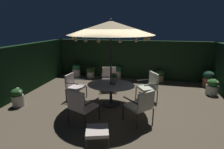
# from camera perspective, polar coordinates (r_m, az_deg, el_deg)

# --- Properties ---
(ground_plane) EXTENTS (8.02, 6.89, 0.02)m
(ground_plane) POSITION_cam_1_polar(r_m,az_deg,el_deg) (6.04, 2.27, -9.83)
(ground_plane) COLOR brown
(hedge_backdrop_rear) EXTENTS (8.02, 0.30, 1.89)m
(hedge_backdrop_rear) POSITION_cam_1_polar(r_m,az_deg,el_deg) (8.86, 6.17, 4.94)
(hedge_backdrop_rear) COLOR black
(hedge_backdrop_rear) RESTS_ON ground_plane
(hedge_backdrop_left) EXTENTS (0.30, 6.89, 1.89)m
(hedge_backdrop_left) POSITION_cam_1_polar(r_m,az_deg,el_deg) (7.39, -28.58, 0.91)
(hedge_backdrop_left) COLOR black
(hedge_backdrop_left) RESTS_ON ground_plane
(patio_dining_table) EXTENTS (1.59, 1.27, 0.71)m
(patio_dining_table) POSITION_cam_1_polar(r_m,az_deg,el_deg) (5.84, -0.36, -4.53)
(patio_dining_table) COLOR #2A2931
(patio_dining_table) RESTS_ON ground_plane
(patio_umbrella) EXTENTS (2.68, 2.68, 2.81)m
(patio_umbrella) POSITION_cam_1_polar(r_m,az_deg,el_deg) (5.48, -0.39, 15.01)
(patio_umbrella) COLOR #2C2834
(patio_umbrella) RESTS_ON ground_plane
(centerpiece_planter) EXTENTS (0.25, 0.25, 0.39)m
(centerpiece_planter) POSITION_cam_1_polar(r_m,az_deg,el_deg) (5.74, 0.72, -1.01)
(centerpiece_planter) COLOR tan
(centerpiece_planter) RESTS_ON patio_dining_table
(patio_chair_north) EXTENTS (0.75, 0.70, 0.93)m
(patio_chair_north) POSITION_cam_1_polar(r_m,az_deg,el_deg) (7.21, -0.90, -0.81)
(patio_chair_north) COLOR #323035
(patio_chair_north) RESTS_ON ground_plane
(patio_chair_northeast) EXTENTS (0.64, 0.64, 0.91)m
(patio_chair_northeast) POSITION_cam_1_polar(r_m,az_deg,el_deg) (6.46, -12.41, -3.23)
(patio_chair_northeast) COLOR #2B3035
(patio_chair_northeast) RESTS_ON ground_plane
(patio_chair_east) EXTENTS (0.83, 0.81, 1.00)m
(patio_chair_east) POSITION_cam_1_polar(r_m,az_deg,el_deg) (4.80, -10.23, -9.58)
(patio_chair_east) COLOR #2F2B30
(patio_chair_east) RESTS_ON ground_plane
(patio_chair_southeast) EXTENTS (0.86, 0.86, 0.96)m
(patio_chair_southeast) POSITION_cam_1_polar(r_m,az_deg,el_deg) (4.80, 9.46, -9.59)
(patio_chair_southeast) COLOR #2D2C31
(patio_chair_southeast) RESTS_ON ground_plane
(patio_chair_south) EXTENTS (0.80, 0.81, 0.98)m
(patio_chair_south) POSITION_cam_1_polar(r_m,az_deg,el_deg) (6.40, 12.17, -3.25)
(patio_chair_south) COLOR #2D2D2F
(patio_chair_south) RESTS_ON ground_plane
(ottoman_footrest) EXTENTS (0.61, 0.60, 0.39)m
(ottoman_footrest) POSITION_cam_1_polar(r_m,az_deg,el_deg) (4.06, -4.87, -18.04)
(ottoman_footrest) COLOR #2C322D
(ottoman_footrest) RESTS_ON ground_plane
(potted_plant_back_left) EXTENTS (0.39, 0.38, 0.60)m
(potted_plant_back_left) POSITION_cam_1_polar(r_m,az_deg,el_deg) (6.60, -28.51, -6.52)
(potted_plant_back_left) COLOR beige
(potted_plant_back_left) RESTS_ON ground_plane
(potted_plant_right_near) EXTENTS (0.44, 0.44, 0.63)m
(potted_plant_right_near) POSITION_cam_1_polar(r_m,az_deg,el_deg) (7.76, 29.98, -3.53)
(potted_plant_right_near) COLOR silver
(potted_plant_right_near) RESTS_ON ground_plane
(potted_plant_left_near) EXTENTS (0.44, 0.44, 0.56)m
(potted_plant_left_near) POSITION_cam_1_polar(r_m,az_deg,el_deg) (8.66, 15.33, -0.19)
(potted_plant_left_near) COLOR tan
(potted_plant_left_near) RESTS_ON ground_plane
(potted_plant_back_right) EXTENTS (0.48, 0.48, 0.61)m
(potted_plant_back_right) POSITION_cam_1_polar(r_m,az_deg,el_deg) (8.97, -7.07, 1.03)
(potted_plant_back_right) COLOR beige
(potted_plant_back_right) RESTS_ON ground_plane
(potted_plant_back_center) EXTENTS (0.42, 0.42, 0.65)m
(potted_plant_back_center) POSITION_cam_1_polar(r_m,az_deg,el_deg) (8.78, 1.76, 0.91)
(potted_plant_back_center) COLOR silver
(potted_plant_back_center) RESTS_ON ground_plane
(potted_plant_left_far) EXTENTS (0.48, 0.48, 0.69)m
(potted_plant_left_far) POSITION_cam_1_polar(r_m,az_deg,el_deg) (8.70, 28.90, -1.06)
(potted_plant_left_far) COLOR #A76347
(potted_plant_left_far) RESTS_ON ground_plane
(potted_plant_right_far) EXTENTS (0.45, 0.43, 0.69)m
(potted_plant_right_far) POSITION_cam_1_polar(r_m,az_deg,el_deg) (9.23, -11.61, 1.41)
(potted_plant_right_far) COLOR silver
(potted_plant_right_far) RESTS_ON ground_plane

